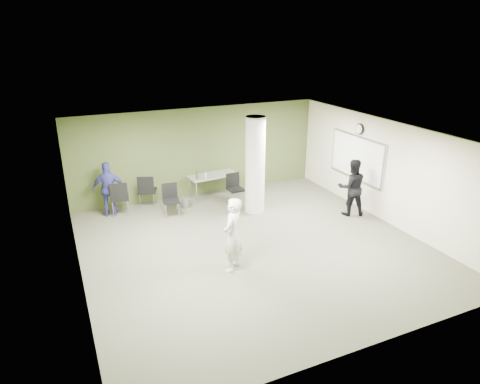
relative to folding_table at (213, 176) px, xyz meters
name	(u,v)px	position (x,y,z in m)	size (l,w,h in m)	color
floor	(254,246)	(-0.27, -3.54, -0.69)	(8.00, 8.00, 0.00)	#4C4B3C
ceiling	(255,135)	(-0.27, -3.54, 2.11)	(8.00, 8.00, 0.00)	white
wall_back	(199,152)	(-0.27, 0.46, 0.71)	(8.00, 0.02, 2.80)	#495628
wall_left	(74,223)	(-4.27, -3.54, 0.71)	(0.02, 8.00, 2.80)	#495628
wall_right_cream	(387,172)	(3.73, -3.54, 0.71)	(0.02, 8.00, 2.80)	beige
column	(255,165)	(0.73, -1.54, 0.71)	(0.56, 0.56, 2.80)	silver
whiteboard	(357,157)	(3.65, -2.34, 0.81)	(0.05, 2.30, 1.30)	silver
wall_clock	(359,129)	(3.65, -2.34, 1.66)	(0.06, 0.32, 0.32)	black
folding_table	(213,176)	(0.00, 0.00, 0.00)	(1.62, 0.83, 0.99)	gray
wastebasket	(186,203)	(-1.05, -0.46, -0.55)	(0.24, 0.24, 0.28)	#4C4C4C
chair_back_left	(119,196)	(-2.93, -0.25, -0.10)	(0.57, 0.57, 1.01)	black
chair_back_right	(147,189)	(-2.09, 0.01, -0.10)	(0.65, 0.65, 1.01)	black
chair_table_left	(170,197)	(-1.59, -0.79, -0.16)	(0.51, 0.51, 0.92)	black
chair_table_right	(235,186)	(0.45, -0.69, -0.15)	(0.48, 0.48, 0.92)	black
woman_white	(233,235)	(-1.17, -4.30, 0.16)	(0.62, 0.41, 1.70)	silver
man_black	(352,187)	(3.13, -2.89, 0.13)	(0.80, 0.63, 1.65)	black
man_blue	(109,189)	(-3.18, -0.14, 0.10)	(0.93, 0.39, 1.59)	#38388B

